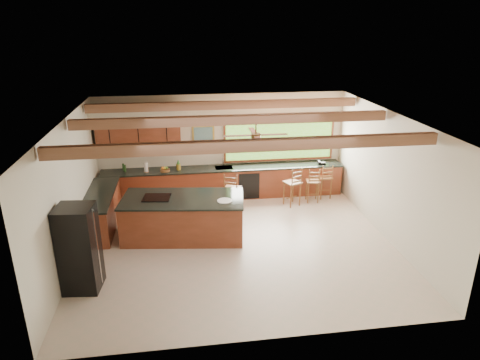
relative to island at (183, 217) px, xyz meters
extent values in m
plane|color=beige|center=(1.23, -0.60, -0.50)|extent=(7.20, 7.20, 0.00)
cube|color=beige|center=(1.23, 2.65, 1.00)|extent=(7.20, 0.04, 3.00)
cube|color=beige|center=(1.23, -3.85, 1.00)|extent=(7.20, 0.04, 3.00)
cube|color=beige|center=(-2.37, -0.60, 1.00)|extent=(0.04, 6.50, 3.00)
cube|color=beige|center=(4.83, -0.60, 1.00)|extent=(0.04, 6.50, 3.00)
cube|color=#9E704F|center=(1.23, -0.60, 2.50)|extent=(7.20, 6.50, 0.04)
cube|color=brown|center=(1.23, -2.20, 2.36)|extent=(7.10, 0.15, 0.22)
cube|color=brown|center=(1.23, -0.10, 2.36)|extent=(7.10, 0.15, 0.22)
cube|color=brown|center=(1.23, 1.70, 2.36)|extent=(7.10, 0.15, 0.22)
cube|color=brown|center=(-1.12, 2.46, 1.40)|extent=(2.30, 0.35, 0.70)
cube|color=beige|center=(-1.12, 2.39, 2.00)|extent=(2.60, 0.50, 0.48)
cylinder|color=#FFEABF|center=(-1.82, 2.39, 1.77)|extent=(0.10, 0.10, 0.01)
cylinder|color=#FFEABF|center=(-0.42, 2.39, 1.77)|extent=(0.10, 0.10, 0.01)
cube|color=#91C446|center=(2.93, 2.62, 1.17)|extent=(3.20, 0.04, 1.30)
cube|color=#B69037|center=(0.68, 2.62, 1.35)|extent=(0.64, 0.03, 0.54)
cube|color=#457C69|center=(0.68, 2.60, 1.35)|extent=(0.54, 0.01, 0.44)
cube|color=brown|center=(1.23, 2.31, -0.06)|extent=(7.00, 0.65, 0.88)
cube|color=black|center=(1.23, 2.31, 0.40)|extent=(7.04, 0.69, 0.04)
cube|color=brown|center=(-2.03, 0.75, -0.06)|extent=(0.65, 2.35, 0.88)
cube|color=black|center=(-2.03, 0.75, 0.40)|extent=(0.69, 2.39, 0.04)
cube|color=black|center=(1.93, 1.98, -0.08)|extent=(0.60, 0.02, 0.78)
cube|color=silver|center=(1.23, 2.31, 0.40)|extent=(0.50, 0.38, 0.03)
cylinder|color=silver|center=(1.23, 2.51, 0.57)|extent=(0.03, 0.03, 0.30)
cylinder|color=silver|center=(1.23, 2.41, 0.70)|extent=(0.03, 0.20, 0.03)
cylinder|color=silver|center=(-0.98, 2.23, 0.56)|extent=(0.11, 0.11, 0.28)
cylinder|color=#1F4019|center=(-1.63, 2.47, 0.52)|extent=(0.06, 0.06, 0.20)
cylinder|color=#1F4019|center=(-1.57, 2.32, 0.52)|extent=(0.06, 0.06, 0.21)
cube|color=black|center=(4.15, 2.21, 0.47)|extent=(0.24, 0.20, 0.10)
cube|color=brown|center=(0.00, 0.00, -0.02)|extent=(2.97, 1.66, 0.96)
cube|color=black|center=(0.00, 0.00, 0.48)|extent=(3.02, 1.71, 0.04)
cube|color=black|center=(-0.60, 0.08, 0.51)|extent=(0.69, 0.58, 0.02)
cylinder|color=silver|center=(0.97, -0.33, 0.51)|extent=(0.35, 0.35, 0.02)
cube|color=black|center=(-1.99, -1.90, 0.36)|extent=(0.74, 0.72, 1.73)
cube|color=silver|center=(-1.65, -1.90, 0.36)|extent=(0.02, 0.05, 1.59)
cube|color=brown|center=(1.33, 1.13, 0.21)|extent=(0.55, 0.55, 0.04)
cylinder|color=brown|center=(1.16, 0.96, -0.16)|extent=(0.04, 0.04, 0.69)
cylinder|color=brown|center=(1.50, 0.96, -0.16)|extent=(0.04, 0.04, 0.69)
cylinder|color=brown|center=(1.16, 1.29, -0.16)|extent=(0.04, 0.04, 0.69)
cylinder|color=brown|center=(1.50, 1.29, -0.16)|extent=(0.04, 0.04, 0.69)
cube|color=brown|center=(3.07, 1.44, 0.18)|extent=(0.54, 0.54, 0.04)
cylinder|color=brown|center=(2.91, 1.28, -0.17)|extent=(0.04, 0.04, 0.66)
cylinder|color=brown|center=(3.23, 1.28, -0.17)|extent=(0.04, 0.04, 0.66)
cylinder|color=brown|center=(2.91, 1.60, -0.17)|extent=(0.04, 0.04, 0.66)
cylinder|color=brown|center=(3.23, 1.60, -0.17)|extent=(0.04, 0.04, 0.66)
cube|color=brown|center=(4.15, 1.85, 0.13)|extent=(0.40, 0.40, 0.04)
cylinder|color=brown|center=(4.00, 1.70, -0.20)|extent=(0.04, 0.04, 0.61)
cylinder|color=brown|center=(4.30, 1.70, -0.20)|extent=(0.04, 0.04, 0.61)
cylinder|color=brown|center=(4.00, 2.00, -0.20)|extent=(0.04, 0.04, 0.61)
cylinder|color=brown|center=(4.30, 2.00, -0.20)|extent=(0.04, 0.04, 0.61)
cube|color=brown|center=(3.72, 1.61, 0.12)|extent=(0.41, 0.41, 0.04)
cylinder|color=brown|center=(3.57, 1.47, -0.20)|extent=(0.03, 0.03, 0.60)
cylinder|color=brown|center=(3.86, 1.47, -0.20)|extent=(0.03, 0.03, 0.60)
cylinder|color=brown|center=(3.57, 1.76, -0.20)|extent=(0.03, 0.03, 0.60)
cylinder|color=brown|center=(3.86, 1.76, -0.20)|extent=(0.03, 0.03, 0.60)
camera|label=1|loc=(0.03, -9.42, 4.44)|focal=32.00mm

